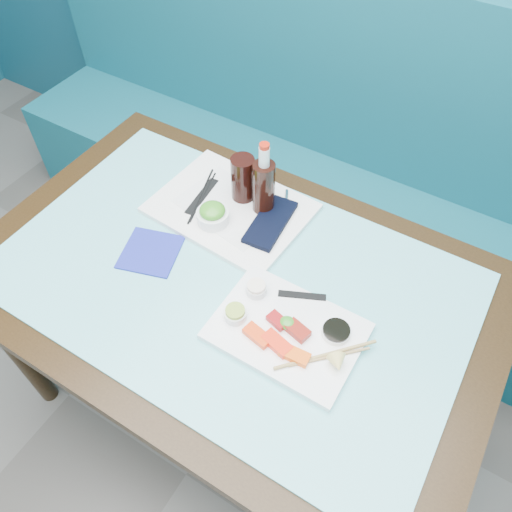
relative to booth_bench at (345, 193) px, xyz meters
The scene contains 34 objects.
booth_bench is the anchor object (origin of this frame).
dining_table 0.89m from the booth_bench, 90.00° to the right, with size 1.40×0.90×0.75m.
glass_top 0.92m from the booth_bench, 90.00° to the right, with size 1.22×0.76×0.01m, color #65C5CB.
sashimi_plate 1.01m from the booth_bench, 77.07° to the right, with size 0.35×0.25×0.02m, color white.
salmon_left 1.06m from the booth_bench, 80.65° to the right, with size 0.07×0.03×0.02m, color #F13809.
salmon_mid 1.07m from the booth_bench, 77.72° to the right, with size 0.07×0.04×0.02m, color #FF260A.
salmon_right 1.08m from the booth_bench, 74.98° to the right, with size 0.07×0.03×0.02m, color #FF550A.
tuna_left 1.01m from the booth_bench, 78.82° to the right, with size 0.05×0.03×0.02m, color maroon.
tuna_right 1.02m from the booth_bench, 75.51° to the right, with size 0.06×0.04×0.02m, color maroon.
seaweed_garnish 1.01m from the booth_bench, 77.24° to the right, with size 0.04×0.04×0.02m, color #338C20.
ramekin_wasabi 1.04m from the booth_bench, 84.92° to the right, with size 0.06×0.06×0.02m, color white.
wasabi_fill 1.04m from the booth_bench, 84.92° to the right, with size 0.05×0.05×0.01m, color #91AF38.
ramekin_ginger 0.95m from the booth_bench, 84.06° to the right, with size 0.05×0.05×0.02m, color white.
ginger_fill 0.96m from the booth_bench, 84.06° to the right, with size 0.05×0.05×0.01m, color #FDE8D0.
soy_dish 1.00m from the booth_bench, 69.96° to the right, with size 0.07×0.07×0.01m, color white.
soy_fill 1.01m from the booth_bench, 69.96° to the right, with size 0.07×0.07×0.01m, color black.
lemon_wedge 1.09m from the booth_bench, 69.38° to the right, with size 0.04×0.04×0.04m, color #FFE178.
chopstick_sleeve 0.92m from the booth_bench, 76.46° to the right, with size 0.12×0.02×0.00m, color black.
wooden_chopstick_a 1.06m from the booth_bench, 70.98° to the right, with size 0.01×0.01×0.25m, color #A1874C.
wooden_chopstick_b 1.06m from the booth_bench, 70.43° to the right, with size 0.01×0.01×0.20m, color #9A7848.
serving_tray 0.76m from the booth_bench, 101.96° to the right, with size 0.44×0.33×0.02m, color white.
paper_placemat 0.76m from the booth_bench, 101.96° to the right, with size 0.29×0.21×0.00m, color white.
seaweed_bowl 0.83m from the booth_bench, 101.50° to the right, with size 0.09×0.09×0.04m, color white.
seaweed_salad 0.85m from the booth_bench, 101.50° to the right, with size 0.07×0.07×0.04m, color #3B9021.
cola_glass 0.76m from the booth_bench, 102.12° to the right, with size 0.07×0.07×0.14m, color black.
navy_pouch 0.75m from the booth_bench, 89.92° to the right, with size 0.09×0.20×0.02m, color black.
fork 0.67m from the booth_bench, 90.55° to the right, with size 0.01×0.01×0.08m, color silver.
black_chopstick_a 0.79m from the booth_bench, 109.93° to the right, with size 0.01×0.01×0.24m, color black.
black_chopstick_b 0.79m from the booth_bench, 109.29° to the right, with size 0.01×0.01×0.21m, color black.
tray_sleeve 0.79m from the booth_bench, 109.61° to the right, with size 0.03×0.16×0.00m, color black.
cola_bottle_body 0.76m from the booth_bench, 94.63° to the right, with size 0.06×0.06×0.18m, color black.
cola_bottle_neck 0.84m from the booth_bench, 94.63° to the right, with size 0.03×0.03×0.06m, color white.
cola_bottle_cap 0.86m from the booth_bench, 94.63° to the right, with size 0.03×0.03×0.01m, color #B91E0B.
blue_napkin 0.99m from the booth_bench, 104.85° to the right, with size 0.15×0.15×0.01m, color navy.
Camera 1 is at (0.46, 0.81, 1.82)m, focal length 35.00 mm.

